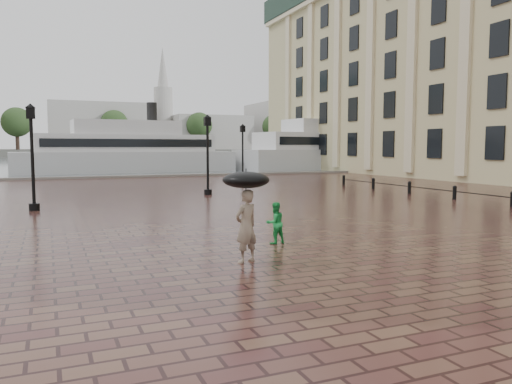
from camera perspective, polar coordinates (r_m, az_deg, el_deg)
ground at (r=14.56m, az=-0.49°, el=-5.57°), size 300.00×300.00×0.00m
harbour_water at (r=105.42m, az=-19.76°, el=3.38°), size 240.00×240.00×0.00m
quay_edge at (r=45.65m, az=-15.84°, el=1.56°), size 80.00×0.60×0.30m
far_shore at (r=173.34m, az=-20.94°, el=4.25°), size 300.00×60.00×2.00m
distant_skyline at (r=171.93m, az=-4.54°, el=7.39°), size 102.50×22.00×33.00m
far_trees at (r=151.49m, az=-20.78°, el=7.36°), size 188.00×8.00×13.50m
bollard_row at (r=27.77m, az=21.75°, el=0.02°), size 0.22×21.22×0.73m
street_lamps at (r=30.99m, az=-15.48°, el=4.26°), size 21.44×14.44×4.40m
adult_pedestrian at (r=11.71m, az=-1.14°, el=-3.92°), size 0.74×0.61×1.72m
child_pedestrian at (r=14.02m, az=2.19°, el=-3.56°), size 0.63×0.53×1.17m
ferry_near at (r=55.46m, az=-14.50°, el=4.54°), size 23.23×6.66×7.54m
ferry_far at (r=63.43m, az=8.59°, el=4.89°), size 25.75×9.73×8.24m
umbrella at (r=11.59m, az=-1.15°, el=1.39°), size 1.10×1.10×1.15m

